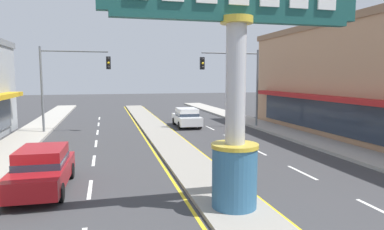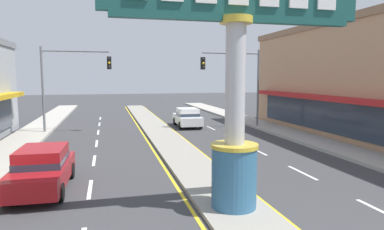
{
  "view_description": "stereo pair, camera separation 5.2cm",
  "coord_description": "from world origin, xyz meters",
  "px_view_note": "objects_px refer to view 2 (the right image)",
  "views": [
    {
      "loc": [
        -3.71,
        -3.34,
        4.07
      ],
      "look_at": [
        -0.47,
        9.34,
        2.6
      ],
      "focal_mm": 31.75,
      "sensor_mm": 36.0,
      "label": 1
    },
    {
      "loc": [
        -3.66,
        -3.35,
        4.07
      ],
      "look_at": [
        -0.47,
        9.34,
        2.6
      ],
      "focal_mm": 31.75,
      "sensor_mm": 36.0,
      "label": 2
    }
  ],
  "objects_px": {
    "traffic_light_left_side": "(68,74)",
    "sedan_far_right_lane": "(42,168)",
    "traffic_light_right_side": "(238,75)",
    "district_sign": "(235,89)",
    "sedan_near_right_lane": "(187,117)"
  },
  "relations": [
    {
      "from": "traffic_light_left_side",
      "to": "sedan_far_right_lane",
      "type": "bearing_deg",
      "value": -88.73
    },
    {
      "from": "traffic_light_right_side",
      "to": "district_sign",
      "type": "bearing_deg",
      "value": -111.95
    },
    {
      "from": "traffic_light_left_side",
      "to": "sedan_far_right_lane",
      "type": "xyz_separation_m",
      "value": [
        0.29,
        -12.96,
        -3.46
      ]
    },
    {
      "from": "traffic_light_right_side",
      "to": "traffic_light_left_side",
      "type": "bearing_deg",
      "value": 175.92
    },
    {
      "from": "traffic_light_left_side",
      "to": "sedan_near_right_lane",
      "type": "relative_size",
      "value": 1.42
    },
    {
      "from": "district_sign",
      "to": "sedan_far_right_lane",
      "type": "bearing_deg",
      "value": 149.47
    },
    {
      "from": "district_sign",
      "to": "traffic_light_left_side",
      "type": "xyz_separation_m",
      "value": [
        -6.29,
        16.5,
        0.53
      ]
    },
    {
      "from": "traffic_light_right_side",
      "to": "sedan_near_right_lane",
      "type": "bearing_deg",
      "value": 151.94
    },
    {
      "from": "traffic_light_left_side",
      "to": "sedan_far_right_lane",
      "type": "distance_m",
      "value": 13.42
    },
    {
      "from": "sedan_near_right_lane",
      "to": "sedan_far_right_lane",
      "type": "height_order",
      "value": "same"
    },
    {
      "from": "traffic_light_left_side",
      "to": "sedan_near_right_lane",
      "type": "distance_m",
      "value": 9.68
    },
    {
      "from": "sedan_near_right_lane",
      "to": "traffic_light_right_side",
      "type": "bearing_deg",
      "value": -28.06
    },
    {
      "from": "district_sign",
      "to": "traffic_light_right_side",
      "type": "bearing_deg",
      "value": 68.05
    },
    {
      "from": "traffic_light_left_side",
      "to": "district_sign",
      "type": "bearing_deg",
      "value": -69.14
    },
    {
      "from": "district_sign",
      "to": "traffic_light_left_side",
      "type": "distance_m",
      "value": 17.67
    }
  ]
}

